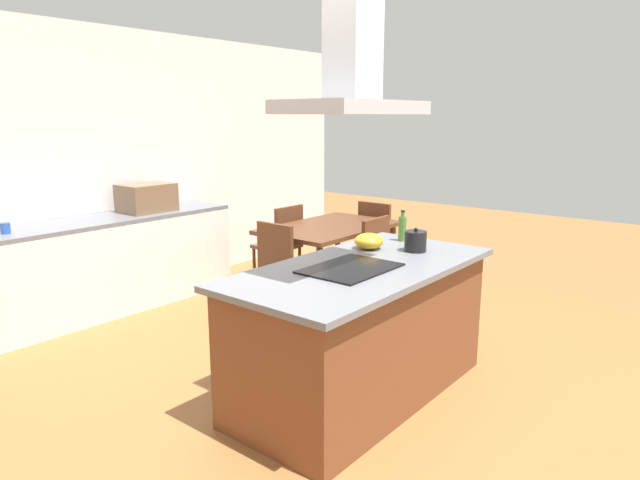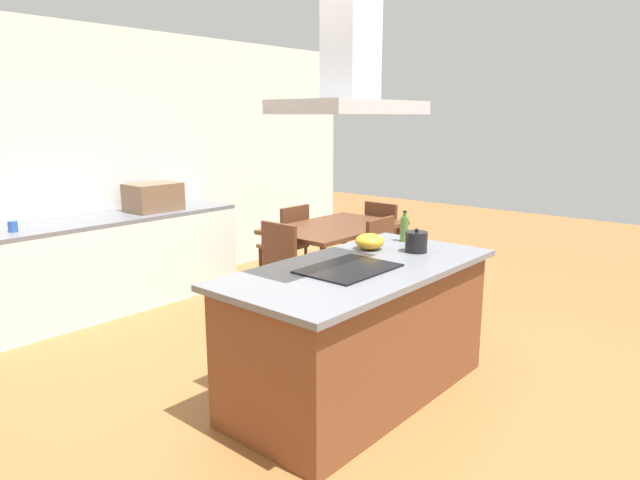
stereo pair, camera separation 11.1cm
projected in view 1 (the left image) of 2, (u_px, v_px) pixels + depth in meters
name	position (u px, v px, depth m)	size (l,w,h in m)	color
ground	(214.00, 339.00, 4.75)	(16.00, 16.00, 0.00)	#936033
wall_back	(91.00, 167.00, 5.54)	(7.20, 0.10, 2.70)	white
kitchen_island	(361.00, 330.00, 3.73)	(1.95, 0.95, 0.90)	brown
cooktop	(350.00, 268.00, 3.54)	(0.60, 0.44, 0.01)	black
tea_kettle	(416.00, 241.00, 4.00)	(0.21, 0.16, 0.17)	black
olive_oil_bottle	(402.00, 228.00, 4.32)	(0.06, 0.06, 0.24)	#47722D
mixing_bowl	(369.00, 241.00, 4.07)	(0.21, 0.21, 0.12)	gold
back_counter	(108.00, 264.00, 5.41)	(2.55, 0.62, 0.90)	white
countertop_microwave	(147.00, 198.00, 5.65)	(0.50, 0.38, 0.28)	brown
coffee_mug_blue	(5.00, 228.00, 4.60)	(0.08, 0.08, 0.09)	#2D56B2
dining_table	(330.00, 234.00, 5.76)	(1.40, 0.90, 0.75)	#59331E
chair_at_right_end	(379.00, 234.00, 6.48)	(0.42, 0.42, 0.89)	brown
chair_facing_island	(384.00, 259.00, 5.38)	(0.42, 0.42, 0.89)	brown
chair_facing_back_wall	(282.00, 240.00, 6.20)	(0.42, 0.42, 0.89)	brown
chair_at_left_end	(267.00, 267.00, 5.10)	(0.42, 0.42, 0.89)	brown
range_hood	(353.00, 70.00, 3.28)	(0.90, 0.55, 0.78)	#ADADB2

